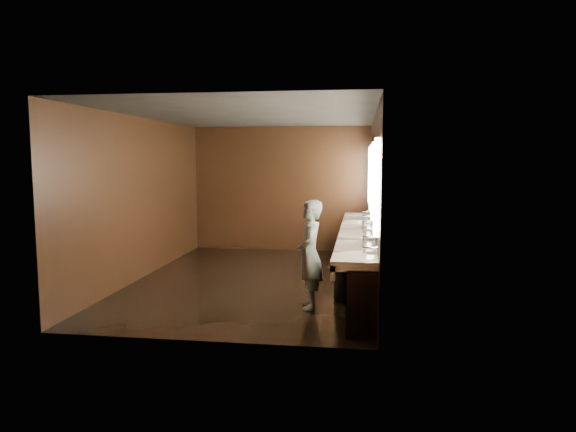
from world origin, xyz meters
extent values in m
plane|color=black|center=(0.00, 0.00, 0.00)|extent=(6.00, 6.00, 0.00)
cube|color=#2D2D2B|center=(0.00, 0.00, 2.80)|extent=(4.00, 6.00, 0.02)
cube|color=black|center=(0.00, 3.00, 1.40)|extent=(4.00, 0.02, 2.80)
cube|color=black|center=(0.00, -3.00, 1.40)|extent=(4.00, 0.02, 2.80)
cube|color=black|center=(-2.00, 0.00, 1.40)|extent=(0.02, 6.00, 2.80)
cube|color=black|center=(2.00, 0.00, 1.40)|extent=(0.02, 6.00, 2.80)
cube|color=black|center=(1.82, 0.00, 0.40)|extent=(0.36, 5.40, 0.81)
cube|color=white|center=(1.73, 0.00, 0.85)|extent=(0.55, 5.40, 0.12)
cube|color=white|center=(1.48, 0.00, 0.77)|extent=(0.06, 5.40, 0.18)
cylinder|color=silver|center=(1.91, -2.20, 0.99)|extent=(0.18, 0.04, 0.04)
cylinder|color=silver|center=(1.91, -1.32, 0.99)|extent=(0.18, 0.04, 0.04)
cylinder|color=silver|center=(1.91, -0.44, 0.99)|extent=(0.18, 0.04, 0.04)
cylinder|color=silver|center=(1.91, 0.44, 0.99)|extent=(0.18, 0.04, 0.04)
cylinder|color=silver|center=(1.91, 1.32, 0.99)|extent=(0.18, 0.04, 0.04)
cylinder|color=silver|center=(1.91, 2.20, 0.99)|extent=(0.18, 0.04, 0.04)
cube|color=white|center=(1.97, -2.40, 1.75)|extent=(0.06, 0.22, 1.15)
cube|color=white|center=(1.99, -1.60, 1.75)|extent=(0.03, 1.32, 1.15)
cube|color=white|center=(1.97, -0.80, 1.75)|extent=(0.06, 0.23, 1.15)
cube|color=white|center=(1.99, 0.00, 1.75)|extent=(0.03, 1.32, 1.15)
cube|color=white|center=(1.97, 0.80, 1.75)|extent=(0.06, 0.23, 1.15)
cube|color=white|center=(1.99, 1.60, 1.75)|extent=(0.03, 1.32, 1.15)
cube|color=white|center=(1.97, 2.40, 1.75)|extent=(0.06, 0.22, 1.15)
imported|color=#9BE0E7|center=(1.10, -1.48, 0.76)|extent=(0.43, 0.59, 1.52)
cylinder|color=black|center=(1.58, -1.11, 0.25)|extent=(0.40, 0.40, 0.50)
camera|label=1|loc=(1.78, -8.49, 2.09)|focal=32.00mm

